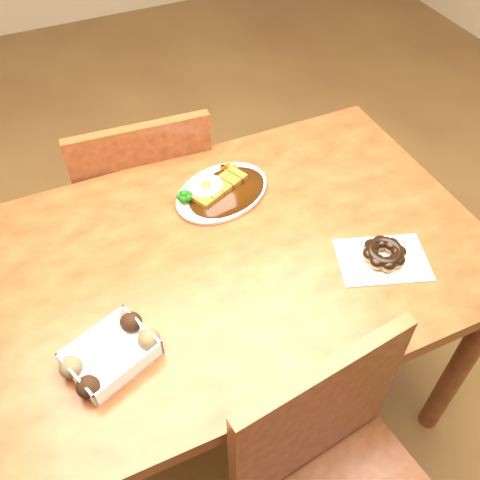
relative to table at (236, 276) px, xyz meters
name	(u,v)px	position (x,y,z in m)	size (l,w,h in m)	color
ground	(237,395)	(0.00, 0.00, -0.65)	(6.00, 6.00, 0.00)	brown
table	(236,276)	(0.00, 0.00, 0.00)	(1.20, 0.80, 0.75)	#502210
chair_far	(145,203)	(-0.10, 0.53, -0.17)	(0.45, 0.45, 0.87)	#502210
katsu_curry_plate	(220,191)	(0.04, 0.20, 0.11)	(0.31, 0.27, 0.05)	white
donut_box	(111,354)	(-0.35, -0.17, 0.12)	(0.20, 0.18, 0.05)	white
pon_de_ring	(384,254)	(0.30, -0.17, 0.12)	(0.24, 0.21, 0.04)	silver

